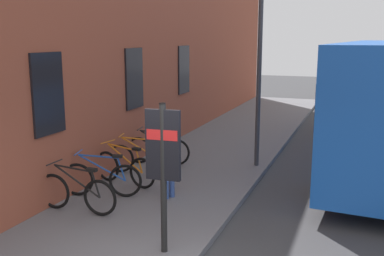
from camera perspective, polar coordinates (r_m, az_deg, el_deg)
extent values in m
plane|color=#38383A|center=(11.65, 14.11, -6.23)|extent=(60.00, 60.00, 0.00)
cube|color=slate|center=(14.06, 3.98, -2.58)|extent=(24.00, 3.50, 0.12)
cube|color=black|center=(9.13, -17.88, 4.15)|extent=(0.90, 0.06, 1.60)
cube|color=black|center=(12.04, -7.39, 6.28)|extent=(0.90, 0.06, 1.60)
cube|color=black|center=(15.20, -1.07, 7.45)|extent=(0.90, 0.06, 1.60)
torus|color=black|center=(9.37, -17.16, -7.71)|extent=(0.07, 0.72, 0.72)
torus|color=black|center=(8.79, -11.66, -8.70)|extent=(0.07, 0.72, 0.72)
cylinder|color=black|center=(8.97, -14.46, -6.57)|extent=(0.05, 1.02, 0.58)
cylinder|color=black|center=(8.94, -14.93, -4.98)|extent=(0.04, 0.85, 0.09)
cylinder|color=black|center=(8.75, -12.15, -7.09)|extent=(0.04, 0.18, 0.51)
cube|color=black|center=(8.70, -12.65, -5.21)|extent=(0.10, 0.20, 0.06)
cylinder|color=black|center=(9.17, -17.13, -4.21)|extent=(0.48, 0.03, 0.02)
torus|color=black|center=(9.98, -14.40, -6.37)|extent=(0.26, 0.71, 0.72)
torus|color=black|center=(9.69, -8.49, -6.67)|extent=(0.26, 0.71, 0.72)
cylinder|color=#1E4CA5|center=(9.73, -11.41, -4.99)|extent=(0.31, 0.99, 0.58)
cylinder|color=#1E4CA5|center=(9.69, -11.90, -3.56)|extent=(0.27, 0.83, 0.09)
cylinder|color=#1E4CA5|center=(9.63, -8.97, -5.24)|extent=(0.09, 0.19, 0.51)
cube|color=black|center=(9.57, -9.46, -3.56)|extent=(0.15, 0.22, 0.06)
cylinder|color=#1E4CA5|center=(9.80, -14.30, -3.04)|extent=(0.47, 0.16, 0.02)
torus|color=black|center=(10.82, -10.74, -4.79)|extent=(0.20, 0.72, 0.72)
torus|color=black|center=(10.16, -6.36, -5.73)|extent=(0.20, 0.72, 0.72)
cylinder|color=orange|center=(10.39, -8.56, -3.82)|extent=(0.23, 1.01, 0.58)
cylinder|color=orange|center=(10.38, -8.92, -2.43)|extent=(0.20, 0.84, 0.09)
cylinder|color=orange|center=(10.14, -6.73, -4.31)|extent=(0.07, 0.19, 0.51)
cube|color=black|center=(10.11, -7.10, -2.67)|extent=(0.14, 0.22, 0.06)
cylinder|color=orange|center=(10.64, -10.66, -1.73)|extent=(0.48, 0.12, 0.02)
torus|color=black|center=(11.42, -9.15, -3.86)|extent=(0.22, 0.71, 0.72)
torus|color=black|center=(11.17, -3.98, -4.10)|extent=(0.22, 0.71, 0.72)
cylinder|color=orange|center=(11.21, -6.50, -2.63)|extent=(0.27, 1.00, 0.58)
cylinder|color=orange|center=(11.17, -6.91, -1.37)|extent=(0.23, 0.84, 0.09)
cylinder|color=orange|center=(11.12, -4.37, -2.84)|extent=(0.08, 0.19, 0.51)
cube|color=black|center=(11.07, -4.78, -1.37)|extent=(0.14, 0.22, 0.06)
cylinder|color=orange|center=(11.27, -9.01, -0.93)|extent=(0.47, 0.13, 0.02)
torus|color=black|center=(12.18, -6.80, -2.83)|extent=(0.18, 0.72, 0.72)
torus|color=black|center=(11.90, -1.98, -3.10)|extent=(0.18, 0.72, 0.72)
cylinder|color=black|center=(11.95, -4.32, -1.69)|extent=(0.20, 1.01, 0.58)
cylinder|color=black|center=(11.92, -4.69, -0.51)|extent=(0.18, 0.85, 0.09)
cylinder|color=black|center=(11.85, -2.34, -1.91)|extent=(0.07, 0.19, 0.51)
cube|color=black|center=(11.81, -2.70, -0.52)|extent=(0.13, 0.21, 0.06)
cylinder|color=black|center=(12.03, -6.64, -0.07)|extent=(0.48, 0.10, 0.02)
cylinder|color=black|center=(6.98, -3.66, -6.58)|extent=(0.10, 0.10, 2.40)
cube|color=black|center=(6.82, -3.72, -2.19)|extent=(0.12, 0.55, 1.10)
cube|color=red|center=(6.79, -3.74, -0.84)|extent=(0.12, 0.50, 0.16)
cylinder|color=black|center=(10.47, 16.83, -5.54)|extent=(1.01, 0.31, 1.00)
cylinder|color=black|center=(16.99, 19.94, 0.73)|extent=(1.01, 0.31, 1.00)
cylinder|color=#334C8C|center=(9.60, -2.58, -6.55)|extent=(0.11, 0.11, 0.78)
cylinder|color=#334C8C|center=(9.49, -3.30, -6.76)|extent=(0.11, 0.11, 0.78)
cube|color=#334C8C|center=(9.35, -2.98, -2.71)|extent=(0.51, 0.39, 0.58)
sphere|color=brown|center=(9.26, -3.01, -0.27)|extent=(0.21, 0.21, 0.21)
cylinder|color=#334C8C|center=(9.53, -1.84, -2.66)|extent=(0.09, 0.09, 0.52)
cylinder|color=#334C8C|center=(9.20, -4.16, -3.21)|extent=(0.09, 0.09, 0.52)
cylinder|color=#333338|center=(11.66, 8.56, 7.67)|extent=(0.12, 0.12, 5.21)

